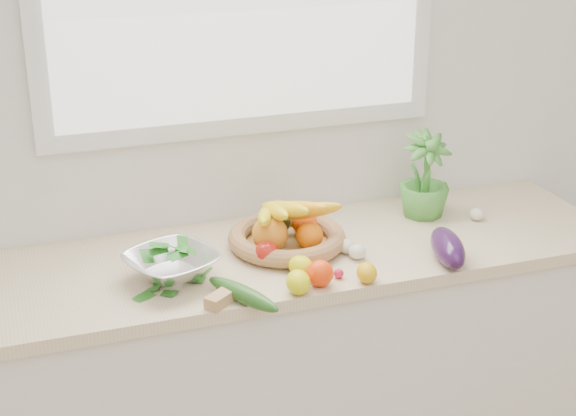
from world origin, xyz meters
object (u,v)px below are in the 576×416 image
object	(u,v)px
potted_herb	(424,177)
fruit_basket	(286,232)
cucumber	(243,294)
eggplant	(448,248)
apple	(267,254)
colander_with_spinach	(171,260)

from	to	relation	value
potted_herb	fruit_basket	size ratio (longest dim) A/B	0.66
cucumber	fruit_basket	distance (m)	0.38
potted_herb	eggplant	bearing A→B (deg)	-105.56
cucumber	apple	bearing A→B (deg)	56.28
cucumber	colander_with_spinach	bearing A→B (deg)	128.90
apple	colander_with_spinach	distance (m)	0.29
cucumber	fruit_basket	size ratio (longest dim) A/B	0.58
potted_herb	colander_with_spinach	size ratio (longest dim) A/B	0.92
apple	fruit_basket	world-z (taller)	fruit_basket
apple	potted_herb	size ratio (longest dim) A/B	0.25
cucumber	potted_herb	bearing A→B (deg)	27.83
eggplant	potted_herb	world-z (taller)	potted_herb
apple	cucumber	xyz separation A→B (m)	(-0.13, -0.20, -0.01)
fruit_basket	potted_herb	bearing A→B (deg)	10.34
eggplant	cucumber	size ratio (longest dim) A/B	0.86
apple	colander_with_spinach	bearing A→B (deg)	-179.15
eggplant	cucumber	world-z (taller)	eggplant
apple	eggplant	distance (m)	0.54
cucumber	potted_herb	world-z (taller)	potted_herb
cucumber	fruit_basket	world-z (taller)	fruit_basket
potted_herb	colander_with_spinach	xyz separation A→B (m)	(-0.91, -0.20, -0.07)
potted_herb	colander_with_spinach	world-z (taller)	potted_herb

